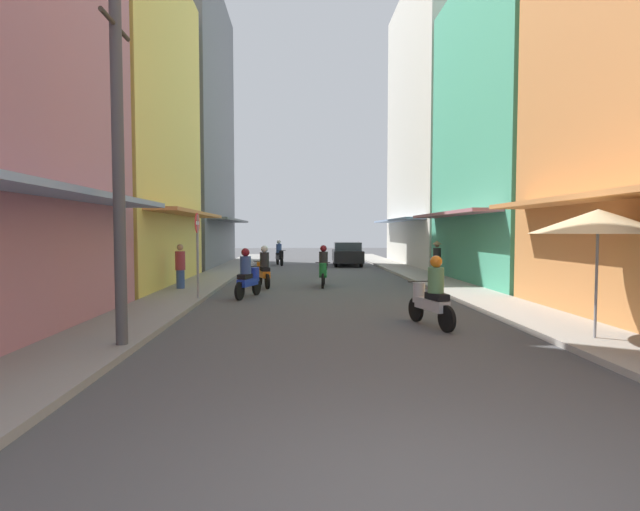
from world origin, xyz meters
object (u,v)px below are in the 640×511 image
object	(u,v)px
motorbike_black	(279,254)
pedestrian_foreground	(180,268)
street_sign_no_entry	(197,244)
utility_pole	(118,169)
motorbike_blue	(248,276)
motorbike_green	(323,268)
vendor_umbrella	(598,221)
parked_car	(347,254)
pedestrian_far	(437,258)
motorbike_orange	(264,269)
motorbike_silver	(431,295)

from	to	relation	value
motorbike_black	pedestrian_foreground	world-z (taller)	pedestrian_foreground
street_sign_no_entry	utility_pole	bearing A→B (deg)	-90.99
motorbike_blue	pedestrian_foreground	world-z (taller)	pedestrian_foreground
motorbike_green	vendor_umbrella	world-z (taller)	vendor_umbrella
parked_car	pedestrian_far	distance (m)	9.23
motorbike_orange	motorbike_blue	xyz separation A→B (m)	(-0.28, -2.82, 0.00)
pedestrian_far	utility_pole	distance (m)	15.26
motorbike_silver	motorbike_blue	bearing A→B (deg)	133.30
motorbike_black	pedestrian_far	distance (m)	11.58
vendor_umbrella	motorbike_blue	bearing A→B (deg)	137.63
vendor_umbrella	pedestrian_far	bearing A→B (deg)	87.40
motorbike_blue	street_sign_no_entry	world-z (taller)	street_sign_no_entry
pedestrian_foreground	pedestrian_far	bearing A→B (deg)	20.58
motorbike_black	vendor_umbrella	world-z (taller)	vendor_umbrella
parked_car	pedestrian_far	world-z (taller)	pedestrian_far
motorbike_green	street_sign_no_entry	bearing A→B (deg)	-136.05
motorbike_orange	motorbike_silver	size ratio (longest dim) A/B	0.99
motorbike_black	street_sign_no_entry	size ratio (longest dim) A/B	0.67
motorbike_black	street_sign_no_entry	xyz separation A→B (m)	(-1.81, -15.24, 1.01)
pedestrian_far	pedestrian_foreground	world-z (taller)	pedestrian_far
motorbike_blue	street_sign_no_entry	size ratio (longest dim) A/B	0.66
motorbike_black	motorbike_orange	bearing A→B (deg)	-90.64
motorbike_orange	pedestrian_foreground	distance (m)	3.06
motorbike_silver	parked_car	size ratio (longest dim) A/B	0.42
motorbike_silver	motorbike_green	size ratio (longest dim) A/B	0.97
vendor_umbrella	motorbike_black	bearing A→B (deg)	107.78
pedestrian_far	vendor_umbrella	bearing A→B (deg)	-92.60
motorbike_green	street_sign_no_entry	distance (m)	5.57
motorbike_black	parked_car	distance (m)	4.21
pedestrian_foreground	vendor_umbrella	distance (m)	12.64
motorbike_blue	pedestrian_far	bearing A→B (deg)	35.13
motorbike_black	utility_pole	bearing A→B (deg)	-95.18
motorbike_blue	utility_pole	bearing A→B (deg)	-102.74
parked_car	pedestrian_far	bearing A→B (deg)	-70.71
motorbike_black	parked_car	bearing A→B (deg)	-4.36
pedestrian_foreground	vendor_umbrella	bearing A→B (deg)	-39.97
motorbike_blue	pedestrian_foreground	size ratio (longest dim) A/B	1.04
motorbike_black	pedestrian_far	size ratio (longest dim) A/B	1.04
vendor_umbrella	utility_pole	xyz separation A→B (m)	(-8.61, -0.12, 0.89)
motorbike_silver	motorbike_green	xyz separation A→B (m)	(-1.97, 7.77, 0.00)
utility_pole	motorbike_black	bearing A→B (deg)	84.82
motorbike_blue	vendor_umbrella	xyz separation A→B (m)	(7.12, -6.49, 1.58)
parked_car	street_sign_no_entry	bearing A→B (deg)	-111.94
motorbike_blue	motorbike_black	distance (m)	14.42
motorbike_orange	parked_car	world-z (taller)	motorbike_orange
motorbike_blue	motorbike_green	distance (m)	3.92
motorbike_orange	motorbike_black	size ratio (longest dim) A/B	0.99
parked_car	vendor_umbrella	distance (m)	20.80
motorbike_black	vendor_umbrella	distance (m)	22.02
motorbike_green	parked_car	distance (m)	11.31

